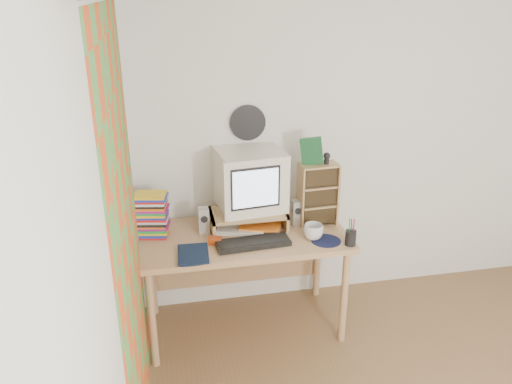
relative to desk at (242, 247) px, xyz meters
name	(u,v)px	position (x,y,z in m)	size (l,w,h in m)	color
back_wall	(370,140)	(1.03, 0.31, 0.63)	(3.50, 3.50, 0.00)	white
left_wall	(112,299)	(-0.72, -1.44, 0.63)	(3.50, 3.50, 0.00)	white
curtain	(130,257)	(-0.68, -0.96, 0.53)	(2.20, 2.20, 0.00)	#C8481C
wall_disc	(248,123)	(0.10, 0.29, 0.81)	(0.25, 0.25, 0.02)	black
desk	(242,247)	(0.00, 0.00, 0.00)	(1.40, 0.70, 0.75)	tan
monitor_riser	(248,215)	(0.05, 0.04, 0.23)	(0.52, 0.30, 0.12)	tan
crt_monitor	(251,181)	(0.08, 0.09, 0.46)	(0.43, 0.43, 0.41)	white
speaker_left	(204,221)	(-0.26, 0.01, 0.23)	(0.07, 0.07, 0.18)	#BBBCC0
speaker_right	(297,213)	(0.39, 0.02, 0.23)	(0.07, 0.07, 0.18)	#BBBCC0
keyboard	(253,243)	(0.04, -0.23, 0.15)	(0.48, 0.16, 0.03)	black
dvd_stack	(152,216)	(-0.59, 0.04, 0.28)	(0.20, 0.14, 0.29)	brown
cd_rack	(318,194)	(0.54, 0.01, 0.35)	(0.26, 0.14, 0.44)	tan
mug	(313,232)	(0.44, -0.22, 0.19)	(0.13, 0.13, 0.10)	silver
diary	(178,254)	(-0.45, -0.29, 0.16)	(0.23, 0.17, 0.05)	#0E1A34
mousepad	(326,241)	(0.52, -0.27, 0.14)	(0.20, 0.20, 0.00)	#101937
pen_cup	(351,235)	(0.66, -0.35, 0.21)	(0.07, 0.07, 0.14)	black
papers	(249,226)	(0.05, 0.01, 0.16)	(0.32, 0.24, 0.04)	silver
red_box	(215,241)	(-0.20, -0.16, 0.16)	(0.09, 0.05, 0.04)	#B23D13
game_box	(312,151)	(0.49, 0.02, 0.67)	(0.14, 0.03, 0.19)	#164E28
webcam	(327,158)	(0.59, 0.01, 0.61)	(0.05, 0.05, 0.08)	black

